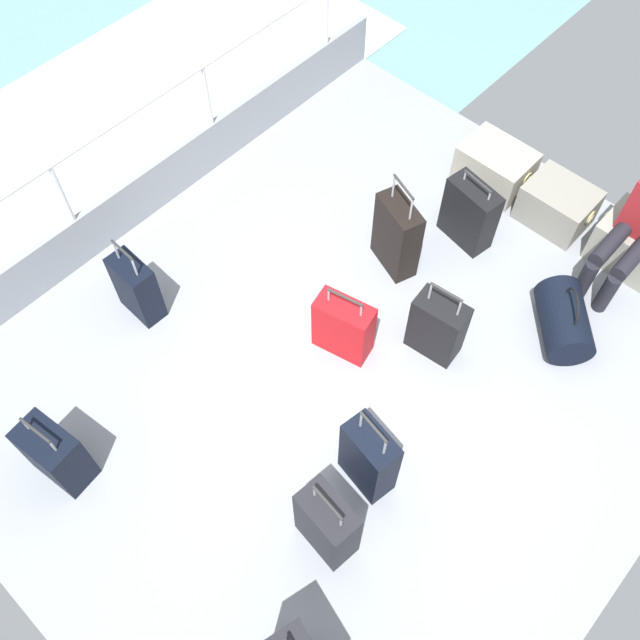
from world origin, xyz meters
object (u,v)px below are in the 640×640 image
cargo_crate_1 (557,205)px  cargo_crate_2 (634,243)px  duffel_bag (564,320)px  suitcase_8 (469,214)px  suitcase_7 (437,327)px  suitcase_6 (327,524)px  cargo_crate_0 (495,166)px  suitcase_3 (56,454)px  suitcase_2 (369,458)px  passenger_seated (640,225)px  suitcase_1 (137,288)px  suitcase_0 (344,327)px  suitcase_5 (397,236)px

cargo_crate_1 → cargo_crate_2: (0.64, 0.06, 0.01)m
duffel_bag → suitcase_8: bearing=166.2°
cargo_crate_2 → suitcase_7: suitcase_7 is taller
suitcase_7 → suitcase_6: bearing=-76.6°
cargo_crate_1 → suitcase_6: (0.39, -3.17, 0.12)m
cargo_crate_0 → cargo_crate_1: cargo_crate_0 is taller
cargo_crate_1 → cargo_crate_2: cargo_crate_2 is taller
cargo_crate_1 → suitcase_8: suitcase_8 is taller
cargo_crate_2 → suitcase_3: size_ratio=0.88×
suitcase_8 → duffel_bag: 1.09m
cargo_crate_0 → cargo_crate_1: size_ratio=1.07×
suitcase_2 → suitcase_3: suitcase_2 is taller
passenger_seated → cargo_crate_2: bearing=90.0°
suitcase_1 → cargo_crate_1: bearing=57.8°
suitcase_8 → duffel_bag: suitcase_8 is taller
cargo_crate_0 → cargo_crate_1: 0.61m
suitcase_6 → cargo_crate_2: bearing=85.4°
suitcase_0 → suitcase_3: bearing=-110.3°
passenger_seated → suitcase_5: bearing=-140.4°
suitcase_1 → suitcase_3: suitcase_1 is taller
passenger_seated → suitcase_5: size_ratio=1.24×
cargo_crate_1 → passenger_seated: 0.76m
suitcase_2 → suitcase_6: bearing=-80.1°
suitcase_5 → suitcase_7: size_ratio=1.21×
passenger_seated → suitcase_0: passenger_seated is taller
suitcase_0 → suitcase_8: 1.42m
suitcase_0 → cargo_crate_2: bearing=62.3°
suitcase_0 → suitcase_8: bearing=88.3°
cargo_crate_0 → cargo_crate_2: bearing=2.4°
suitcase_6 → suitcase_7: (-0.37, 1.55, -0.03)m
suitcase_7 → suitcase_0: bearing=-137.9°
cargo_crate_0 → suitcase_1: suitcase_1 is taller
cargo_crate_1 → passenger_seated: size_ratio=0.53×
cargo_crate_2 → suitcase_1: size_ratio=0.78×
suitcase_0 → duffel_bag: bearing=46.6°
duffel_bag → suitcase_6: bearing=-96.1°
cargo_crate_0 → suitcase_1: 3.07m
cargo_crate_2 → suitcase_2: 2.77m
suitcase_2 → duffel_bag: size_ratio=1.25×
suitcase_0 → suitcase_1: suitcase_1 is taller
suitcase_3 → duffel_bag: 3.59m
cargo_crate_0 → passenger_seated: (1.26, -0.13, 0.39)m
cargo_crate_0 → suitcase_2: bearing=-71.2°
suitcase_0 → suitcase_6: 1.40m
suitcase_5 → suitcase_8: 0.64m
cargo_crate_1 → suitcase_5: (-0.68, -1.22, 0.15)m
passenger_seated → suitcase_7: size_ratio=1.50×
cargo_crate_0 → cargo_crate_2: cargo_crate_2 is taller
suitcase_1 → cargo_crate_2: bearing=50.0°
cargo_crate_1 → duffel_bag: (0.63, -0.90, -0.00)m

